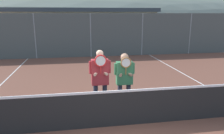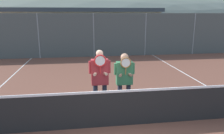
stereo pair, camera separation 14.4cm
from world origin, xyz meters
The scene contains 12 objects.
ground_plane centered at (0.00, 0.00, 0.00)m, with size 120.00×120.00×0.00m, color brown.
hill_distant centered at (0.00, 48.92, 0.00)m, with size 93.41×51.89×18.16m.
clubhouse_building centered at (-0.61, 18.31, 1.68)m, with size 15.60×5.50×3.31m.
fence_back centered at (0.00, 9.36, 1.41)m, with size 21.00×0.06×2.82m.
tennis_net centered at (0.00, 0.00, 0.50)m, with size 10.86×0.09×1.06m.
court_line_right_sideline centered at (4.04, 3.00, 0.00)m, with size 0.05×16.00×0.01m, color white.
player_leftmost centered at (-0.36, 0.76, 1.09)m, with size 0.60×0.34×1.85m.
player_center_left centered at (0.36, 0.86, 1.04)m, with size 0.60×0.34×1.72m.
car_far_left centered at (-6.22, 12.72, 0.94)m, with size 4.66×1.91×1.86m.
car_left_of_center centered at (-0.91, 12.39, 0.94)m, with size 4.77×2.02×1.86m.
car_center centered at (4.36, 12.59, 0.93)m, with size 4.56×2.05×1.84m.
car_right_of_center centered at (9.36, 12.53, 0.91)m, with size 4.23×1.93×1.78m.
Camera 2 is at (-0.84, -5.01, 2.81)m, focal length 35.00 mm.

